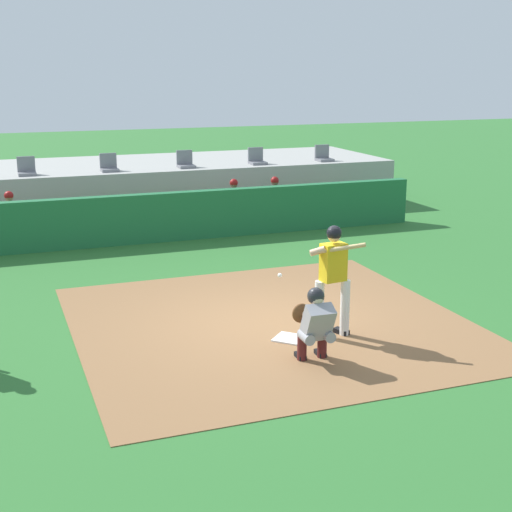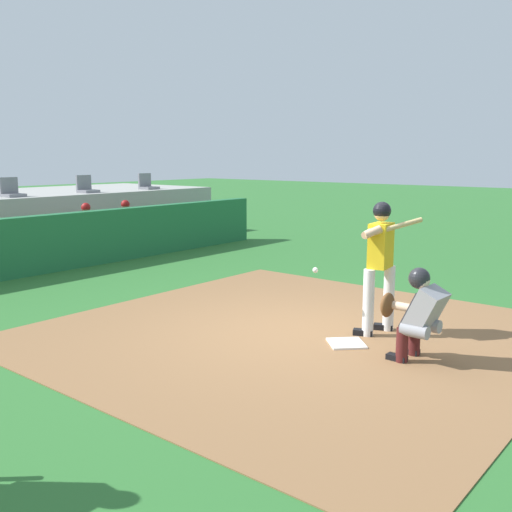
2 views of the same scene
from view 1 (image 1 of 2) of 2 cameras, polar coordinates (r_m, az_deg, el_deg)
ground_plane at (r=12.23m, az=1.15°, el=-5.31°), size 80.00×80.00×0.00m
dirt_infield at (r=12.23m, az=1.15°, el=-5.29°), size 6.40×6.40×0.01m
home_plate at (r=11.53m, az=2.61°, el=-6.46°), size 0.62×0.62×0.02m
batter_at_plate at (r=11.42m, az=6.02°, el=-1.39°), size 0.76×0.68×1.80m
catcher_crouched at (r=10.54m, az=4.62°, el=-5.17°), size 0.49×1.83×1.13m
dugout_wall at (r=18.07m, az=-6.43°, el=3.11°), size 13.00×0.30×1.20m
dugout_bench at (r=19.09m, az=-7.13°, el=2.56°), size 11.80×0.44×0.45m
dugout_player_1 at (r=18.38m, az=-18.67°, el=2.86°), size 0.49×0.70×1.30m
dugout_player_2 at (r=19.37m, az=-1.62°, el=4.19°), size 0.49×0.70×1.30m
dugout_player_3 at (r=19.77m, az=1.61°, el=4.40°), size 0.49×0.70×1.30m
stands_platform at (r=22.28m, az=-9.21°, el=5.44°), size 15.00×4.40×1.40m
stadium_seat_1 at (r=20.27m, az=-17.53°, el=6.45°), size 0.46×0.46×0.48m
stadium_seat_2 at (r=20.49m, az=-11.45°, el=6.92°), size 0.46×0.46×0.48m
stadium_seat_3 at (r=20.93m, az=-5.54°, el=7.29°), size 0.46×0.46×0.48m
stadium_seat_4 at (r=21.59m, az=0.07°, el=7.58°), size 0.46×0.46×0.48m
stadium_seat_5 at (r=22.43m, az=5.31°, el=7.78°), size 0.46×0.46×0.48m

